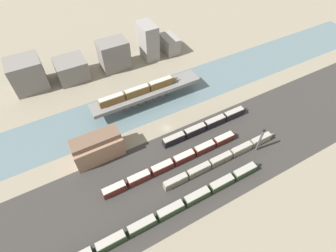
# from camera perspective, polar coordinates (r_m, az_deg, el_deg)

# --- Properties ---
(ground_plane) EXTENTS (400.00, 400.00, 0.00)m
(ground_plane) POSITION_cam_1_polar(r_m,az_deg,el_deg) (125.81, -0.31, -0.48)
(ground_plane) COLOR gray
(railbed_yard) EXTENTS (280.00, 42.00, 0.01)m
(railbed_yard) POSITION_cam_1_polar(r_m,az_deg,el_deg) (113.56, 5.55, -8.48)
(railbed_yard) COLOR #33302D
(railbed_yard) RESTS_ON ground
(river_water) EXTENTS (320.00, 28.14, 0.01)m
(river_water) POSITION_cam_1_polar(r_m,az_deg,el_deg) (139.18, -4.49, 5.28)
(river_water) COLOR slate
(river_water) RESTS_ON ground
(bridge) EXTENTS (58.48, 9.27, 7.41)m
(bridge) POSITION_cam_1_polar(r_m,az_deg,el_deg) (135.27, -4.64, 7.10)
(bridge) COLOR slate
(bridge) RESTS_ON ground
(train_on_bridge) EXTENTS (43.56, 2.96, 4.02)m
(train_on_bridge) POSITION_cam_1_polar(r_m,az_deg,el_deg) (131.95, -6.18, 7.72)
(train_on_bridge) COLOR brown
(train_on_bridge) RESTS_ON bridge
(train_yard_near) EXTENTS (95.40, 3.14, 3.73)m
(train_yard_near) POSITION_cam_1_polar(r_m,az_deg,el_deg) (100.62, -1.76, -18.96)
(train_yard_near) COLOR #23381E
(train_yard_near) RESTS_ON ground
(train_yard_mid) EXTENTS (58.36, 2.62, 3.87)m
(train_yard_mid) POSITION_cam_1_polar(r_m,az_deg,el_deg) (115.16, 11.85, -6.88)
(train_yard_mid) COLOR gray
(train_yard_mid) RESTS_ON ground
(train_yard_far) EXTENTS (65.65, 3.09, 3.76)m
(train_yard_far) POSITION_cam_1_polar(r_m,az_deg,el_deg) (112.01, 1.71, -7.65)
(train_yard_far) COLOR #5B1E19
(train_yard_far) RESTS_ON ground
(train_yard_outer) EXTENTS (48.40, 2.98, 4.08)m
(train_yard_outer) POSITION_cam_1_polar(r_m,az_deg,el_deg) (125.81, 8.52, 0.18)
(train_yard_outer) COLOR black
(train_yard_outer) RESTS_ON ground
(warehouse_building) EXTENTS (20.83, 10.29, 12.22)m
(warehouse_building) POSITION_cam_1_polar(r_m,az_deg,el_deg) (115.37, -15.13, -4.41)
(warehouse_building) COLOR #937056
(warehouse_building) RESTS_ON ground
(signal_tower) EXTENTS (1.00, 0.96, 13.73)m
(signal_tower) POSITION_cam_1_polar(r_m,az_deg,el_deg) (119.17, 19.36, -2.93)
(signal_tower) COLOR #4C4C51
(signal_tower) RESTS_ON ground
(city_block_far_left) EXTENTS (17.11, 15.35, 17.17)m
(city_block_far_left) POSITION_cam_1_polar(r_m,az_deg,el_deg) (161.31, -28.28, 9.89)
(city_block_far_left) COLOR slate
(city_block_far_left) RESTS_ON ground
(city_block_left) EXTENTS (16.53, 15.49, 11.69)m
(city_block_left) POSITION_cam_1_polar(r_m,az_deg,el_deg) (160.55, -20.24, 11.55)
(city_block_left) COLOR slate
(city_block_left) RESTS_ON ground
(city_block_center) EXTENTS (16.57, 12.11, 17.12)m
(city_block_center) POSITION_cam_1_polar(r_m,az_deg,el_deg) (160.92, -11.70, 14.93)
(city_block_center) COLOR slate
(city_block_center) RESTS_ON ground
(city_block_right) EXTENTS (8.66, 14.71, 21.36)m
(city_block_right) POSITION_cam_1_polar(r_m,az_deg,el_deg) (167.16, -4.42, 18.00)
(city_block_right) COLOR gray
(city_block_right) RESTS_ON ground
(city_block_far_right) EXTENTS (8.54, 14.27, 10.11)m
(city_block_far_right) POSITION_cam_1_polar(r_m,az_deg,el_deg) (174.64, 0.31, 17.43)
(city_block_far_right) COLOR gray
(city_block_far_right) RESTS_ON ground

